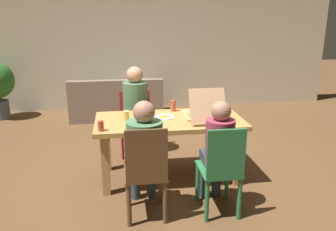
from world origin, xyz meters
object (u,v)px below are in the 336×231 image
Objects in this scene: drinking_glass_2 at (101,126)px; drinking_glass_1 at (173,106)px; person_0 at (136,105)px; plate_0 at (146,125)px; chair_1 at (146,172)px; drinking_glass_3 at (144,108)px; chair_2 at (221,169)px; pizza_box_0 at (202,113)px; plate_1 at (164,117)px; chair_0 at (136,118)px; person_1 at (144,148)px; couch at (116,103)px; drinking_glass_0 at (126,116)px; person_2 at (218,147)px; dining_table at (169,127)px.

drinking_glass_1 is at bearing 36.31° from drinking_glass_2.
person_0 reaches higher than drinking_glass_2.
plate_0 is 1.81× the size of drinking_glass_2.
person_0 reaches higher than drinking_glass_1.
chair_1 is 1.32m from drinking_glass_1.
plate_0 is 1.79× the size of drinking_glass_3.
chair_2 is (0.73, -0.02, -0.01)m from chair_1.
pizza_box_0 is at bearing 17.04° from plate_0.
drinking_glass_1 is at bearing 59.63° from plate_1.
pizza_box_0 is at bearing -51.05° from chair_0.
plate_1 is (0.30, -0.70, 0.02)m from person_0.
person_1 is at bearing -43.34° from drinking_glass_2.
chair_1 is 0.56× the size of couch.
drinking_glass_3 is at bearing 118.20° from chair_2.
plate_0 is (0.06, -0.99, 0.02)m from person_0.
chair_2 is 0.55× the size of couch.
drinking_glass_0 is 0.07× the size of couch.
person_1 is at bearing -110.97° from plate_1.
drinking_glass_3 is (-0.37, -0.01, -0.01)m from drinking_glass_1.
chair_2 reaches higher than plate_1.
couch is at bearing 106.44° from person_2.
plate_1 is (0.30, 0.79, 0.07)m from person_1.
person_1 is 0.85m from plate_1.
dining_table is 12.16× the size of drinking_glass_1.
person_1 is 1.25× the size of chair_2.
pizza_box_0 is at bearing 49.04° from chair_1.
pizza_box_0 is (0.02, 0.73, 0.13)m from person_2.
person_0 is at bearing 90.00° from chair_1.
person_2 reaches higher than dining_table.
plate_0 is 0.50m from drinking_glass_2.
person_1 is at bearing -77.97° from drinking_glass_0.
drinking_glass_3 is (0.02, 0.53, 0.05)m from plate_0.
drinking_glass_3 reaches higher than couch.
chair_2 is 1.33m from drinking_glass_2.
chair_0 is 0.51× the size of couch.
dining_table is at bearing 67.95° from chair_1.
dining_table is at bearing -49.46° from drinking_glass_3.
person_2 reaches higher than couch.
pizza_box_0 is 5.28× the size of drinking_glass_3.
chair_1 is at bearing -52.27° from drinking_glass_2.
chair_0 is 0.70× the size of person_0.
person_2 reaches higher than chair_1.
person_2 is at bearing -73.56° from couch.
plate_0 is 0.37m from plate_1.
chair_2 reaches higher than drinking_glass_1.
chair_1 is 6.82× the size of drinking_glass_1.
person_0 reaches higher than chair_1.
chair_0 reaches higher than couch.
drinking_glass_0 is (-0.46, -0.08, 0.05)m from plate_1.
person_1 reaches higher than person_2.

